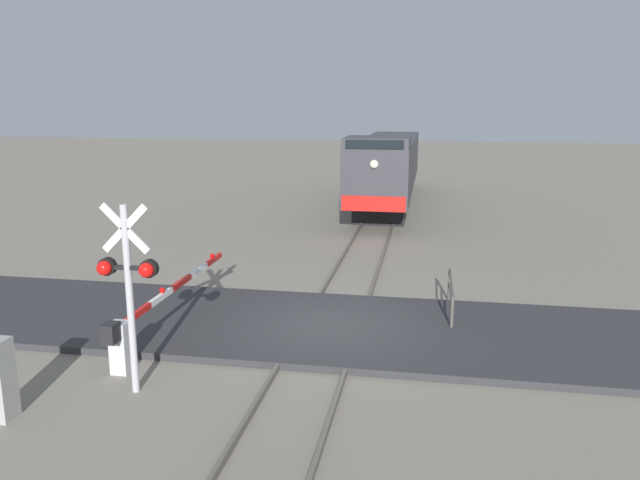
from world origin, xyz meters
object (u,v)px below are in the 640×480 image
Objects in this scene: locomotive at (388,166)px; guard_railing at (451,293)px; crossing_signal at (128,279)px; crossing_gate at (142,321)px.

guard_railing is (2.95, -18.02, -1.55)m from locomotive.
guard_railing is at bearing 42.10° from crossing_signal.
crossing_signal is at bearing -69.17° from crossing_gate.
locomotive is at bearing 99.29° from guard_railing.
crossing_signal is 8.46m from guard_railing.
guard_railing is at bearing 28.82° from crossing_gate.
locomotive is 23.80m from crossing_signal.
crossing_gate is 7.81m from guard_railing.
crossing_signal is at bearing -137.90° from guard_railing.
crossing_gate is (-0.68, 1.80, -1.51)m from crossing_signal.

